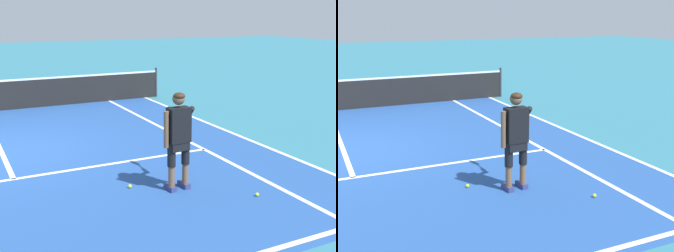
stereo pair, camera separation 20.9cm
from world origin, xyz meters
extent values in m
plane|color=teal|center=(0.00, 0.00, 0.00)|extent=(80.00, 80.00, 0.00)
cube|color=#234C93|center=(0.00, -0.68, 0.00)|extent=(10.98, 10.94, 0.00)
cube|color=white|center=(0.00, -1.81, 0.00)|extent=(8.23, 0.10, 0.01)
cube|color=white|center=(4.12, -0.68, 0.00)|extent=(0.10, 10.54, 0.01)
cube|color=white|center=(5.49, -0.68, 0.00)|extent=(0.10, 10.54, 0.01)
cylinder|color=#333338|center=(5.94, 4.59, 0.54)|extent=(0.08, 0.08, 1.07)
cube|color=navy|center=(2.36, -3.57, 0.04)|extent=(0.13, 0.29, 0.09)
cube|color=navy|center=(2.64, -3.55, 0.04)|extent=(0.13, 0.29, 0.09)
cylinder|color=brown|center=(2.36, -3.61, 0.27)|extent=(0.11, 0.11, 0.36)
cylinder|color=black|center=(2.36, -3.61, 0.66)|extent=(0.14, 0.14, 0.41)
cylinder|color=brown|center=(2.64, -3.59, 0.27)|extent=(0.11, 0.11, 0.36)
cylinder|color=black|center=(2.64, -3.59, 0.66)|extent=(0.14, 0.14, 0.41)
cube|color=black|center=(2.50, -3.60, 0.82)|extent=(0.35, 0.22, 0.20)
cube|color=black|center=(2.50, -3.60, 1.16)|extent=(0.39, 0.24, 0.60)
cylinder|color=brown|center=(2.26, -3.62, 1.11)|extent=(0.09, 0.09, 0.62)
cylinder|color=black|center=(2.76, -3.50, 1.31)|extent=(0.10, 0.27, 0.29)
cylinder|color=brown|center=(2.79, -3.29, 1.17)|extent=(0.10, 0.29, 0.14)
sphere|color=brown|center=(2.50, -3.59, 1.60)|extent=(0.21, 0.21, 0.21)
ellipsoid|color=#382314|center=(2.50, -3.61, 1.66)|extent=(0.21, 0.21, 0.12)
cylinder|color=#232326|center=(2.79, -3.06, 1.14)|extent=(0.04, 0.20, 0.03)
cylinder|color=#1E479E|center=(2.78, -2.91, 1.14)|extent=(0.03, 0.10, 0.02)
torus|color=#1E479E|center=(2.77, -2.73, 1.14)|extent=(0.04, 0.30, 0.30)
cylinder|color=silver|center=(2.77, -2.73, 1.14)|extent=(0.02, 0.25, 0.25)
sphere|color=#CCE02D|center=(1.77, -3.17, 0.03)|extent=(0.07, 0.07, 0.07)
sphere|color=#CCE02D|center=(3.53, -4.47, 0.03)|extent=(0.07, 0.07, 0.07)
camera|label=1|loc=(-0.88, -9.90, 2.97)|focal=46.95mm
camera|label=2|loc=(-0.69, -9.99, 2.97)|focal=46.95mm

